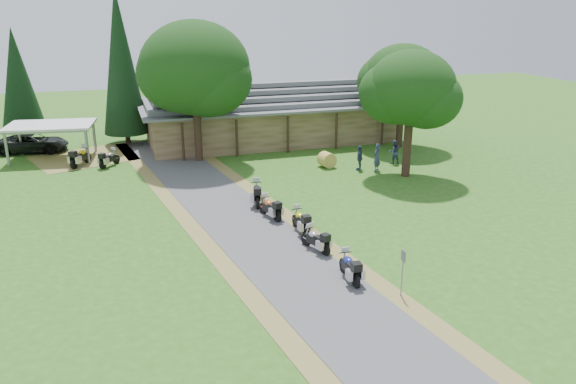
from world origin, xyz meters
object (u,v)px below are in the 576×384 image
object	(u,v)px
motorcycle_row_c	(301,220)
motorcycle_row_d	(270,207)
motorcycle_row_a	(350,266)
motorcycle_carport_a	(80,156)
carport	(52,141)
car_dark_suv	(32,138)
lodge	(271,111)
motorcycle_carport_b	(109,158)
hay_bale	(327,160)
motorcycle_row_b	(316,239)
motorcycle_row_e	(257,193)

from	to	relation	value
motorcycle_row_c	motorcycle_row_d	distance (m)	2.51
motorcycle_row_a	motorcycle_carport_a	world-z (taller)	motorcycle_carport_a
motorcycle_row_a	motorcycle_row_c	xyz separation A→B (m)	(-0.22, 5.52, 0.02)
carport	car_dark_suv	world-z (taller)	carport
motorcycle_row_c	lodge	bearing A→B (deg)	-14.60
car_dark_suv	motorcycle_row_d	bearing A→B (deg)	-136.17
lodge	motorcycle_carport_b	world-z (taller)	lodge
lodge	carport	size ratio (longest dim) A/B	3.56
hay_bale	lodge	bearing A→B (deg)	98.28
car_dark_suv	motorcycle_row_a	distance (m)	30.87
carport	motorcycle_row_d	distance (m)	20.49
motorcycle_row_c	motorcycle_row_d	world-z (taller)	motorcycle_row_c
hay_bale	motorcycle_row_b	bearing A→B (deg)	-113.69
car_dark_suv	motorcycle_row_c	size ratio (longest dim) A/B	3.03
motorcycle_row_c	motorcycle_row_e	xyz separation A→B (m)	(-1.02, 4.69, 0.06)
motorcycle_row_c	hay_bale	world-z (taller)	motorcycle_row_c
lodge	car_dark_suv	xyz separation A→B (m)	(-18.74, 1.69, -1.37)
hay_bale	car_dark_suv	bearing A→B (deg)	151.45
motorcycle_row_c	motorcycle_row_d	xyz separation A→B (m)	(-0.92, 2.34, -0.02)
carport	motorcycle_carport_b	xyz separation A→B (m)	(3.88, -3.46, -0.68)
motorcycle_row_a	motorcycle_row_b	size ratio (longest dim) A/B	1.05
motorcycle_row_d	motorcycle_carport_a	world-z (taller)	motorcycle_carport_a
motorcycle_row_c	motorcycle_carport_b	distance (m)	17.94
hay_bale	motorcycle_row_a	bearing A→B (deg)	-108.46
lodge	motorcycle_carport_b	xyz separation A→B (m)	(-13.18, -4.37, -1.82)
motorcycle_row_a	hay_bale	size ratio (longest dim) A/B	1.70
lodge	motorcycle_row_b	xyz separation A→B (m)	(-4.39, -22.31, -1.86)
motorcycle_row_b	motorcycle_row_c	distance (m)	2.36
motorcycle_row_d	hay_bale	size ratio (longest dim) A/B	1.71
carport	motorcycle_row_a	distance (m)	27.80
motorcycle_carport_b	hay_bale	xyz separation A→B (m)	(14.53, -4.88, -0.09)
car_dark_suv	motorcycle_row_d	world-z (taller)	car_dark_suv
motorcycle_row_a	motorcycle_carport_b	world-z (taller)	motorcycle_carport_b
motorcycle_row_c	motorcycle_carport_a	xyz separation A→B (m)	(-10.82, 16.34, 0.08)
motorcycle_row_c	carport	bearing A→B (deg)	31.37
motorcycle_row_a	motorcycle_row_e	distance (m)	10.29
motorcycle_row_b	motorcycle_carport_b	world-z (taller)	motorcycle_carport_b
lodge	car_dark_suv	bearing A→B (deg)	174.86
motorcycle_row_d	motorcycle_row_c	bearing A→B (deg)	-174.19
lodge	motorcycle_row_e	distance (m)	16.25
motorcycle_row_a	hay_bale	xyz separation A→B (m)	(5.42, 16.23, -0.09)
motorcycle_row_c	motorcycle_carport_a	bearing A→B (deg)	31.04
car_dark_suv	hay_bale	xyz separation A→B (m)	(20.09, -10.93, -0.55)
car_dark_suv	motorcycle_row_d	distance (m)	23.57
lodge	motorcycle_row_c	distance (m)	20.49
carport	hay_bale	xyz separation A→B (m)	(18.40, -8.34, -0.77)
carport	motorcycle_carport_b	bearing A→B (deg)	-33.91
carport	motorcycle_row_c	distance (m)	22.94
motorcycle_row_b	car_dark_suv	bearing A→B (deg)	10.97
carport	motorcycle_row_e	world-z (taller)	carport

